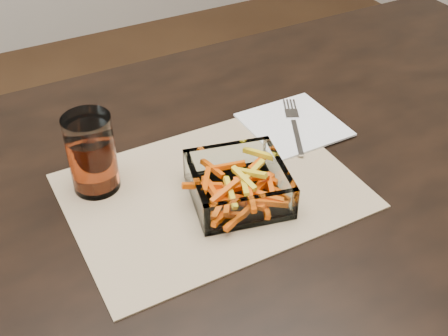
{
  "coord_description": "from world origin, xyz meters",
  "views": [
    {
      "loc": [
        -0.41,
        -0.63,
        1.34
      ],
      "look_at": [
        -0.08,
        -0.01,
        0.78
      ],
      "focal_mm": 45.0,
      "sensor_mm": 36.0,
      "label": 1
    }
  ],
  "objects": [
    {
      "name": "dining_table",
      "position": [
        0.0,
        0.0,
        0.66
      ],
      "size": [
        1.6,
        0.9,
        0.75
      ],
      "color": "black",
      "rests_on": "ground"
    },
    {
      "name": "placemat",
      "position": [
        -0.1,
        -0.02,
        0.75
      ],
      "size": [
        0.45,
        0.33,
        0.0
      ],
      "primitive_type": "cube",
      "rotation": [
        0.0,
        0.0,
        0.0
      ],
      "color": "tan",
      "rests_on": "dining_table"
    },
    {
      "name": "glass_bowl",
      "position": [
        -0.07,
        -0.05,
        0.78
      ],
      "size": [
        0.17,
        0.17,
        0.06
      ],
      "rotation": [
        0.0,
        0.0,
        -0.23
      ],
      "color": "white",
      "rests_on": "placemat"
    },
    {
      "name": "tumbler",
      "position": [
        -0.26,
        0.08,
        0.81
      ],
      "size": [
        0.07,
        0.07,
        0.13
      ],
      "color": "white",
      "rests_on": "placemat"
    },
    {
      "name": "napkin",
      "position": [
        0.12,
        0.07,
        0.76
      ],
      "size": [
        0.16,
        0.16,
        0.0
      ],
      "primitive_type": "cube",
      "rotation": [
        0.0,
        0.0,
        0.0
      ],
      "color": "white",
      "rests_on": "placemat"
    },
    {
      "name": "fork",
      "position": [
        0.11,
        0.07,
        0.76
      ],
      "size": [
        0.1,
        0.17,
        0.0
      ],
      "rotation": [
        0.0,
        0.0,
        -0.46
      ],
      "color": "silver",
      "rests_on": "napkin"
    }
  ]
}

